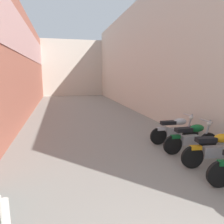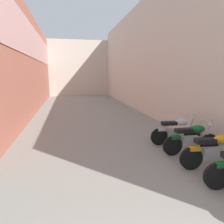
{
  "view_description": "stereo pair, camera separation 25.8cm",
  "coord_description": "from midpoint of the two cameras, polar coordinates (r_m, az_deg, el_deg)",
  "views": [
    {
      "loc": [
        -1.56,
        -0.4,
        2.43
      ],
      "look_at": [
        0.09,
        6.05,
        1.21
      ],
      "focal_mm": 33.1,
      "sensor_mm": 36.0,
      "label": 1
    },
    {
      "loc": [
        -1.3,
        -0.46,
        2.43
      ],
      "look_at": [
        0.09,
        6.05,
        1.21
      ],
      "focal_mm": 33.1,
      "sensor_mm": 36.0,
      "label": 2
    }
  ],
  "objects": [
    {
      "name": "building_left",
      "position": [
        12.27,
        -24.54,
        12.43
      ],
      "size": [
        0.45,
        23.38,
        6.04
      ],
      "color": "#B76651",
      "rests_on": "ground"
    },
    {
      "name": "motorcycle_fifth",
      "position": [
        6.86,
        20.08,
        -6.57
      ],
      "size": [
        1.85,
        0.58,
        1.04
      ],
      "color": "black",
      "rests_on": "ground"
    },
    {
      "name": "ground_plane",
      "position": [
        10.51,
        -6.08,
        -3.0
      ],
      "size": [
        39.38,
        39.38,
        0.0
      ],
      "primitive_type": "plane",
      "color": "gray"
    },
    {
      "name": "motorcycle_sixth",
      "position": [
        7.62,
        16.14,
        -4.68
      ],
      "size": [
        1.85,
        0.58,
        1.04
      ],
      "color": "black",
      "rests_on": "ground"
    },
    {
      "name": "building_far_end",
      "position": [
        24.87,
        -11.22,
        11.75
      ],
      "size": [
        9.59,
        2.0,
        6.16
      ],
      "primitive_type": "cube",
      "color": "beige",
      "rests_on": "ground"
    },
    {
      "name": "building_right",
      "position": [
        13.12,
        8.08,
        14.8
      ],
      "size": [
        0.45,
        23.38,
        6.9
      ],
      "color": "beige",
      "rests_on": "ground"
    },
    {
      "name": "motorcycle_fourth",
      "position": [
        6.09,
        25.57,
        -9.13
      ],
      "size": [
        1.85,
        0.58,
        1.04
      ],
      "color": "black",
      "rests_on": "ground"
    }
  ]
}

